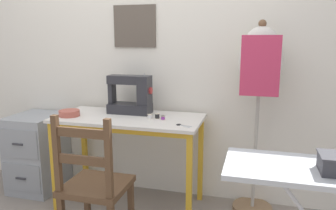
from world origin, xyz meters
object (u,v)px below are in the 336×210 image
at_px(sewing_machine, 132,96).
at_px(thread_spool_near_machine, 150,116).
at_px(wooden_chair, 95,187).
at_px(thread_spool_mid_table, 157,116).
at_px(fabric_bowl, 69,113).
at_px(thread_spool_far_edge, 163,118).
at_px(dress_form, 260,73).
at_px(scissors, 181,125).
at_px(filing_cabinet, 38,152).

relative_size(sewing_machine, thread_spool_near_machine, 8.72).
bearing_deg(wooden_chair, thread_spool_mid_table, 70.13).
height_order(fabric_bowl, thread_spool_mid_table, fabric_bowl).
distance_m(thread_spool_far_edge, wooden_chair, 0.75).
distance_m(thread_spool_mid_table, wooden_chair, 0.75).
distance_m(sewing_machine, dress_form, 1.04).
distance_m(sewing_machine, scissors, 0.58).
relative_size(scissors, thread_spool_far_edge, 3.44).
relative_size(scissors, dress_form, 0.08).
height_order(scissors, thread_spool_near_machine, thread_spool_near_machine).
distance_m(fabric_bowl, scissors, 0.95).
bearing_deg(thread_spool_mid_table, sewing_machine, 153.87).
height_order(fabric_bowl, wooden_chair, wooden_chair).
bearing_deg(thread_spool_mid_table, scissors, -34.16).
xyz_separation_m(scissors, filing_cabinet, (-1.42, 0.23, -0.42)).
distance_m(thread_spool_near_machine, thread_spool_mid_table, 0.06).
bearing_deg(dress_form, fabric_bowl, -169.04).
xyz_separation_m(thread_spool_mid_table, thread_spool_far_edge, (0.06, -0.03, -0.00)).
bearing_deg(fabric_bowl, scissors, -3.07).
xyz_separation_m(sewing_machine, thread_spool_near_machine, (0.20, -0.14, -0.13)).
bearing_deg(thread_spool_mid_table, thread_spool_far_edge, -27.53).
bearing_deg(dress_form, thread_spool_far_edge, -163.57).
height_order(scissors, filing_cabinet, scissors).
height_order(thread_spool_near_machine, thread_spool_mid_table, thread_spool_mid_table).
height_order(scissors, dress_form, dress_form).
height_order(sewing_machine, scissors, sewing_machine).
xyz_separation_m(fabric_bowl, thread_spool_near_machine, (0.66, 0.09, -0.01)).
bearing_deg(thread_spool_far_edge, fabric_bowl, -174.24).
bearing_deg(thread_spool_far_edge, dress_form, 16.43).
height_order(sewing_machine, thread_spool_mid_table, sewing_machine).
bearing_deg(thread_spool_far_edge, scissors, -36.07).
bearing_deg(thread_spool_mid_table, dress_form, 13.24).
height_order(fabric_bowl, thread_spool_far_edge, fabric_bowl).
distance_m(sewing_machine, thread_spool_near_machine, 0.28).
bearing_deg(thread_spool_near_machine, thread_spool_far_edge, -6.13).
relative_size(fabric_bowl, dress_form, 0.11).
distance_m(fabric_bowl, thread_spool_far_edge, 0.77).
relative_size(thread_spool_mid_table, dress_form, 0.03).
height_order(thread_spool_near_machine, thread_spool_far_edge, thread_spool_near_machine).
xyz_separation_m(fabric_bowl, filing_cabinet, (-0.47, 0.18, -0.44)).
bearing_deg(thread_spool_far_edge, sewing_machine, 153.62).
bearing_deg(thread_spool_near_machine, thread_spool_mid_table, 17.70).
height_order(fabric_bowl, thread_spool_near_machine, fabric_bowl).
height_order(thread_spool_near_machine, filing_cabinet, thread_spool_near_machine).
height_order(thread_spool_far_edge, wooden_chair, wooden_chair).
bearing_deg(wooden_chair, scissors, 45.94).
distance_m(wooden_chair, dress_form, 1.45).
xyz_separation_m(sewing_machine, wooden_chair, (0.03, -0.76, -0.47)).
bearing_deg(scissors, fabric_bowl, 176.93).
relative_size(thread_spool_near_machine, thread_spool_far_edge, 1.20).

